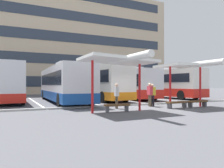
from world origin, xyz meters
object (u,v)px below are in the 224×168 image
at_px(coach_bus_1, 63,84).
at_px(bench_0, 117,106).
at_px(bench_2, 197,102).
at_px(waiting_passenger_2, 152,94).
at_px(coach_bus_4, 160,84).
at_px(waiting_passenger_0, 150,93).
at_px(coach_bus_0, 7,83).
at_px(waiting_shelter_0, 119,61).
at_px(waiting_shelter_1, 189,66).
at_px(coach_bus_2, 97,83).
at_px(waiting_passenger_1, 117,94).
at_px(bench_1, 177,103).
at_px(coach_bus_3, 128,85).

distance_m(coach_bus_1, bench_0, 8.79).
bearing_deg(bench_2, bench_0, 179.62).
bearing_deg(waiting_passenger_2, coach_bus_4, 49.33).
height_order(bench_0, waiting_passenger_0, waiting_passenger_0).
relative_size(coach_bus_0, waiting_shelter_0, 2.43).
height_order(coach_bus_0, coach_bus_4, coach_bus_0).
relative_size(coach_bus_4, waiting_shelter_0, 2.53).
height_order(coach_bus_4, bench_2, coach_bus_4).
height_order(coach_bus_1, waiting_shelter_1, coach_bus_1).
bearing_deg(coach_bus_1, bench_0, -81.99).
relative_size(coach_bus_2, bench_2, 6.26).
distance_m(waiting_passenger_0, waiting_passenger_1, 2.77).
height_order(coach_bus_2, waiting_passenger_0, coach_bus_2).
bearing_deg(coach_bus_4, coach_bus_0, 177.78).
bearing_deg(coach_bus_1, waiting_shelter_0, -82.26).
distance_m(coach_bus_2, waiting_shelter_1, 10.23).
xyz_separation_m(coach_bus_1, waiting_passenger_2, (4.96, -6.88, -0.68)).
height_order(bench_2, waiting_passenger_2, waiting_passenger_2).
bearing_deg(bench_0, bench_1, 0.31).
relative_size(coach_bus_3, waiting_passenger_0, 6.60).
distance_m(waiting_shelter_1, waiting_passenger_2, 3.16).
bearing_deg(coach_bus_1, coach_bus_3, 13.77).
bearing_deg(bench_0, waiting_passenger_1, 64.15).
xyz_separation_m(waiting_shelter_1, waiting_passenger_0, (-1.95, 1.79, -1.87)).
bearing_deg(bench_2, coach_bus_3, 88.21).
bearing_deg(waiting_passenger_2, waiting_passenger_1, -176.30).
relative_size(waiting_passenger_0, waiting_passenger_1, 1.02).
relative_size(bench_0, waiting_passenger_0, 0.91).
xyz_separation_m(waiting_shelter_0, waiting_shelter_1, (5.46, 0.19, -0.07)).
height_order(coach_bus_0, bench_2, coach_bus_0).
bearing_deg(waiting_shelter_0, coach_bus_3, 58.32).
relative_size(bench_2, waiting_passenger_1, 1.02).
height_order(coach_bus_1, waiting_passenger_1, coach_bus_1).
bearing_deg(waiting_passenger_0, waiting_passenger_1, -176.88).
relative_size(bench_2, waiting_passenger_0, 1.00).
distance_m(coach_bus_0, bench_0, 12.66).
bearing_deg(waiting_passenger_2, coach_bus_1, 125.79).
xyz_separation_m(coach_bus_1, coach_bus_3, (7.90, 1.94, -0.02)).
distance_m(waiting_shelter_1, waiting_passenger_1, 5.35).
distance_m(coach_bus_3, waiting_passenger_1, 10.82).
bearing_deg(coach_bus_4, coach_bus_3, 179.10).
height_order(coach_bus_4, waiting_shelter_0, coach_bus_4).
height_order(coach_bus_3, waiting_shelter_0, coach_bus_3).
height_order(coach_bus_3, bench_2, coach_bus_3).
xyz_separation_m(coach_bus_2, waiting_shelter_0, (-2.53, -9.92, 1.16)).
relative_size(coach_bus_0, bench_1, 7.00).
relative_size(coach_bus_2, coach_bus_4, 0.87).
height_order(waiting_passenger_1, waiting_passenger_2, waiting_passenger_1).
distance_m(bench_0, bench_2, 6.36).
relative_size(coach_bus_0, waiting_passenger_2, 7.23).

